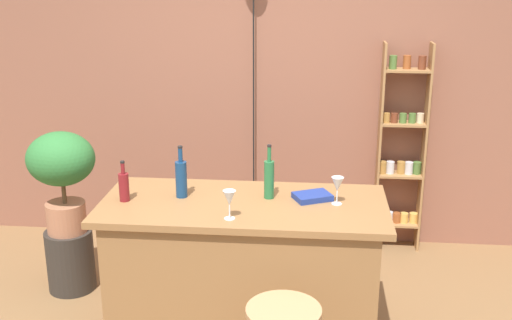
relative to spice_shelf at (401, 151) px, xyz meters
The scene contains 11 objects.
back_wall 1.25m from the spice_shelf, behind, with size 6.40×0.10×2.80m, color #8C5642.
kitchen_counter 1.89m from the spice_shelf, 126.30° to the right, with size 1.68×0.76×0.94m.
spice_shelf is the anchor object (origin of this frame).
plant_stool 2.67m from the spice_shelf, 158.92° to the right, with size 0.34×0.34×0.45m, color #2D2823.
potted_plant 2.60m from the spice_shelf, 158.92° to the right, with size 0.47×0.42×0.73m.
bottle_sauce_amber 2.37m from the spice_shelf, 139.55° to the right, with size 0.06×0.06×0.24m.
bottle_vinegar 2.07m from the spice_shelf, 135.79° to the right, with size 0.07×0.07×0.32m.
bottle_spirits_clear 1.71m from the spice_shelf, 124.21° to the right, with size 0.06×0.06×0.33m.
wine_glass_left 1.59m from the spice_shelf, 110.77° to the right, with size 0.07×0.07×0.16m.
wine_glass_center 2.10m from the spice_shelf, 123.29° to the right, with size 0.07×0.07×0.16m.
cookbook 1.57m from the spice_shelf, 116.42° to the right, with size 0.21×0.15×0.04m, color navy.
Camera 1 is at (0.39, -3.10, 2.28)m, focal length 44.12 mm.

